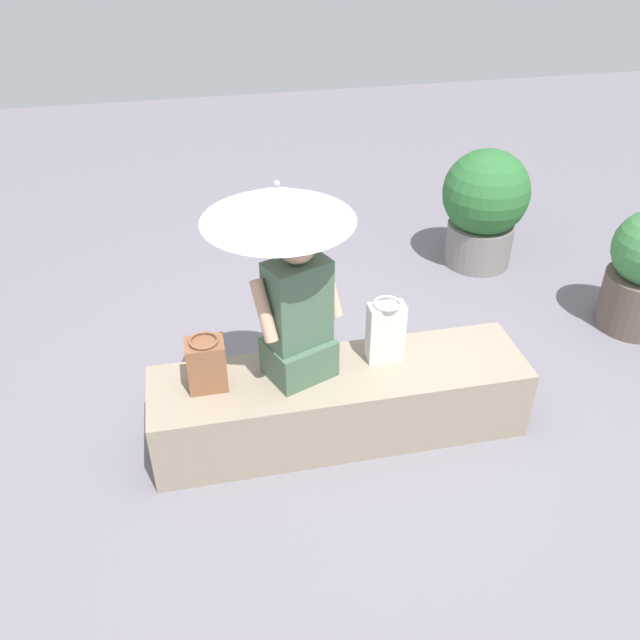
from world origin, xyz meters
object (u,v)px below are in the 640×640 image
(tote_bag_canvas, at_px, (386,331))
(handbag_black, at_px, (206,364))
(parasol, at_px, (278,204))
(person_seated, at_px, (298,314))
(planter_near, at_px, (484,205))

(tote_bag_canvas, bearing_deg, handbag_black, 2.41)
(parasol, bearing_deg, handbag_black, 10.19)
(person_seated, xyz_separation_m, tote_bag_canvas, (-0.50, -0.03, -0.20))
(person_seated, distance_m, tote_bag_canvas, 0.54)
(tote_bag_canvas, distance_m, planter_near, 2.11)
(person_seated, relative_size, handbag_black, 2.92)
(parasol, xyz_separation_m, tote_bag_canvas, (-0.57, 0.03, -0.81))
(parasol, relative_size, tote_bag_canvas, 2.96)
(handbag_black, height_order, planter_near, planter_near)
(handbag_black, bearing_deg, tote_bag_canvas, -177.59)
(person_seated, bearing_deg, parasol, -41.48)
(person_seated, distance_m, handbag_black, 0.55)
(parasol, distance_m, tote_bag_canvas, 0.99)
(person_seated, bearing_deg, handbag_black, 1.01)
(person_seated, bearing_deg, planter_near, -137.07)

